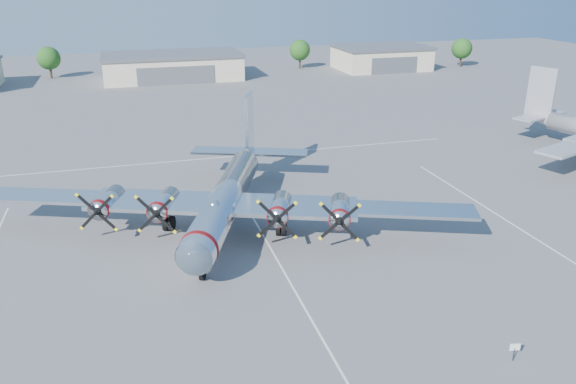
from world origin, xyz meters
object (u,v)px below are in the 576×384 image
object	(u,v)px
tree_east	(300,50)
info_placard	(515,349)
hangar_center	(173,66)
tree_west	(49,58)
hangar_east	(381,57)
tree_far_east	(462,49)
main_bomber_b29	(229,224)

from	to	relation	value
tree_east	info_placard	xyz separation A→B (m)	(-20.09, -105.92, -3.40)
hangar_center	tree_west	size ratio (longest dim) A/B	4.31
hangar_east	hangar_center	bearing A→B (deg)	-180.00
hangar_center	info_placard	xyz separation A→B (m)	(9.91, -99.88, -1.89)
tree_far_east	info_placard	size ratio (longest dim) A/B	5.70
hangar_east	tree_east	bearing A→B (deg)	161.46
tree_west	main_bomber_b29	size ratio (longest dim) A/B	0.16
hangar_center	tree_far_east	bearing A→B (deg)	-1.65
tree_far_east	info_placard	xyz separation A→B (m)	(-58.09, -97.92, -3.40)
hangar_east	info_placard	size ratio (longest dim) A/B	17.67
tree_far_east	main_bomber_b29	size ratio (longest dim) A/B	0.16
hangar_center	tree_far_east	xyz separation A→B (m)	(68.00, -1.96, 1.51)
tree_far_east	info_placard	world-z (taller)	tree_far_east
tree_west	info_placard	bearing A→B (deg)	-72.07
tree_west	main_bomber_b29	xyz separation A→B (m)	(22.63, -84.56, -4.22)
hangar_east	tree_east	size ratio (longest dim) A/B	3.10
tree_west	tree_east	world-z (taller)	same
hangar_center	tree_west	bearing A→B (deg)	162.18
hangar_center	info_placard	distance (m)	100.39
main_bomber_b29	tree_west	bearing A→B (deg)	126.81
hangar_center	tree_east	xyz separation A→B (m)	(30.00, 6.04, 1.51)
hangar_center	main_bomber_b29	size ratio (longest dim) A/B	0.68
tree_east	hangar_center	bearing A→B (deg)	-168.62
tree_far_east	hangar_center	bearing A→B (deg)	178.35
info_placard	tree_far_east	bearing A→B (deg)	71.69
tree_west	main_bomber_b29	bearing A→B (deg)	-75.02
hangar_east	tree_far_east	bearing A→B (deg)	-5.61
tree_east	main_bomber_b29	distance (m)	88.78
hangar_center	tree_far_east	distance (m)	68.05
hangar_center	main_bomber_b29	bearing A→B (deg)	-91.77
tree_far_east	info_placard	bearing A→B (deg)	-120.68
hangar_center	tree_east	distance (m)	30.64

